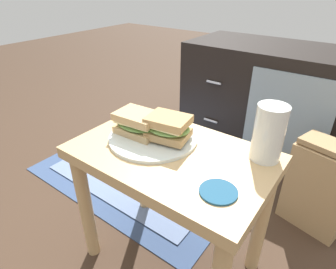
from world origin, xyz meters
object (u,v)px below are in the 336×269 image
(tv_cabinet, at_px, (275,101))
(coaster, at_px, (218,192))
(plate, at_px, (153,137))
(sandwich_front, at_px, (138,123))
(beer_glass, at_px, (269,134))
(paper_bag, at_px, (321,186))
(sandwich_back, at_px, (168,127))

(tv_cabinet, bearing_deg, coaster, -80.41)
(plate, relative_size, sandwich_front, 1.83)
(beer_glass, distance_m, paper_bag, 0.53)
(sandwich_front, xyz_separation_m, paper_bag, (0.49, 0.48, -0.32))
(plate, xyz_separation_m, sandwich_back, (0.05, 0.01, 0.05))
(sandwich_back, relative_size, paper_bag, 0.38)
(plate, height_order, beer_glass, beer_glass)
(tv_cabinet, distance_m, sandwich_back, 0.94)
(plate, bearing_deg, paper_bag, 46.40)
(beer_glass, bearing_deg, sandwich_back, -160.83)
(coaster, relative_size, paper_bag, 0.24)
(tv_cabinet, distance_m, coaster, 1.05)
(plate, bearing_deg, sandwich_back, 11.95)
(sandwich_back, bearing_deg, sandwich_front, -168.05)
(tv_cabinet, bearing_deg, sandwich_back, -93.06)
(sandwich_front, bearing_deg, beer_glass, 17.22)
(tv_cabinet, height_order, coaster, tv_cabinet)
(plate, xyz_separation_m, sandwich_front, (-0.05, -0.01, 0.04))
(tv_cabinet, bearing_deg, sandwich_front, -98.90)
(plate, distance_m, coaster, 0.29)
(coaster, bearing_deg, sandwich_back, 153.80)
(beer_glass, height_order, paper_bag, beer_glass)
(tv_cabinet, xyz_separation_m, plate, (-0.10, -0.92, 0.17))
(plate, distance_m, sandwich_back, 0.07)
(beer_glass, height_order, coaster, beer_glass)
(sandwich_front, height_order, coaster, sandwich_front)
(sandwich_front, relative_size, beer_glass, 0.95)
(plate, xyz_separation_m, paper_bag, (0.44, 0.47, -0.28))
(sandwich_front, bearing_deg, paper_bag, 44.04)
(tv_cabinet, height_order, plate, tv_cabinet)
(beer_glass, xyz_separation_m, coaster, (-0.03, -0.20, -0.07))
(sandwich_front, xyz_separation_m, coaster, (0.32, -0.09, -0.04))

